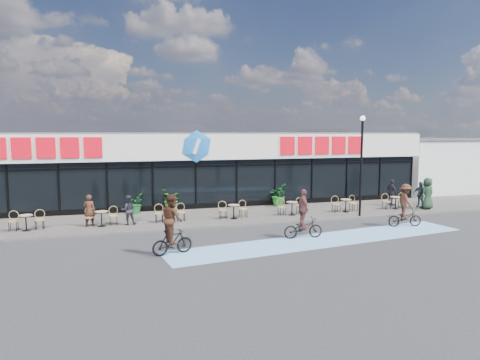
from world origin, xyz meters
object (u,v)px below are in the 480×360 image
object	(u,v)px
patron_left	(89,210)
patron_right	(128,210)
pedestrian_a	(420,195)
potted_plant_right	(278,195)
cyclist_b	(405,208)
potted_plant_mid	(172,200)
cyclist_a	(303,220)
lamp_post	(361,157)
pedestrian_b	(392,193)
potted_plant_left	(135,203)
pedestrian_c	(427,193)

from	to	relation	value
patron_left	patron_right	xyz separation A→B (m)	(1.81, -0.22, -0.04)
patron_left	pedestrian_a	bearing A→B (deg)	-164.06
potted_plant_right	cyclist_b	size ratio (longest dim) A/B	0.64
potted_plant_mid	cyclist_a	xyz separation A→B (m)	(4.73, -7.65, 0.06)
lamp_post	pedestrian_b	bearing A→B (deg)	32.98
patron_left	pedestrian_a	distance (m)	18.85
patron_left	cyclist_b	size ratio (longest dim) A/B	0.73
lamp_post	potted_plant_right	xyz separation A→B (m)	(-3.08, 4.28, -2.51)
potted_plant_mid	patron_left	size ratio (longest dim) A/B	0.86
patron_left	cyclist_a	distance (m)	10.20
patron_right	cyclist_a	bearing A→B (deg)	144.60
potted_plant_left	cyclist_b	xyz separation A→B (m)	(12.55, -6.86, 0.26)
potted_plant_right	patron_right	bearing A→B (deg)	-161.35
pedestrian_a	pedestrian_c	size ratio (longest dim) A/B	0.84
pedestrian_c	cyclist_b	world-z (taller)	cyclist_b
lamp_post	pedestrian_b	distance (m)	5.03
patron_right	cyclist_a	size ratio (longest dim) A/B	0.68
potted_plant_left	potted_plant_mid	bearing A→B (deg)	1.95
potted_plant_left	pedestrian_a	size ratio (longest dim) A/B	0.71
patron_left	potted_plant_left	bearing A→B (deg)	-112.05
pedestrian_a	pedestrian_c	world-z (taller)	pedestrian_c
patron_right	cyclist_b	world-z (taller)	cyclist_b
pedestrian_b	pedestrian_c	bearing A→B (deg)	-147.62
pedestrian_c	potted_plant_right	bearing A→B (deg)	-34.28
pedestrian_a	pedestrian_b	bearing A→B (deg)	-152.55
patron_left	pedestrian_b	size ratio (longest dim) A/B	0.96
potted_plant_left	potted_plant_mid	world-z (taller)	potted_plant_mid
potted_plant_mid	patron_right	distance (m)	4.03
potted_plant_right	pedestrian_a	distance (m)	8.55
potted_plant_left	cyclist_a	distance (m)	10.17
potted_plant_right	pedestrian_c	xyz separation A→B (m)	(8.03, -3.55, 0.25)
lamp_post	patron_left	bearing A→B (deg)	174.00
cyclist_b	pedestrian_c	bearing A→B (deg)	39.00
potted_plant_left	pedestrian_b	world-z (taller)	pedestrian_b
lamp_post	potted_plant_left	distance (m)	12.68
potted_plant_mid	potted_plant_right	distance (m)	6.50
pedestrian_a	cyclist_a	size ratio (longest dim) A/B	0.72
pedestrian_b	potted_plant_mid	bearing A→B (deg)	77.74
patron_right	pedestrian_b	distance (m)	15.86
pedestrian_c	lamp_post	bearing A→B (deg)	-2.03
lamp_post	potted_plant_mid	world-z (taller)	lamp_post
patron_left	pedestrian_c	size ratio (longest dim) A/B	0.83
patron_left	pedestrian_c	xyz separation A→B (m)	(18.85, -0.73, 0.16)
potted_plant_mid	cyclist_b	world-z (taller)	cyclist_b
lamp_post	cyclist_a	size ratio (longest dim) A/B	2.49
potted_plant_mid	cyclist_a	distance (m)	8.99
potted_plant_mid	potted_plant_right	size ratio (longest dim) A/B	0.98
cyclist_a	cyclist_b	bearing A→B (deg)	7.14
cyclist_a	potted_plant_left	bearing A→B (deg)	131.83
potted_plant_right	patron_left	size ratio (longest dim) A/B	0.87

